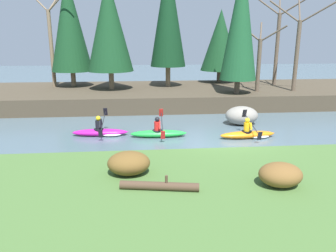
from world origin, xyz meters
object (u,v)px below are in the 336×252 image
Objects in this scene: kayaker_lead at (250,134)px; boulder_midstream at (242,115)px; kayaker_trailing at (102,132)px; driftwood_log at (159,186)px; kayaker_middle at (159,133)px.

kayaker_lead is 2.57m from boulder_midstream.
kayaker_trailing is (-7.12, 1.03, 0.00)m from kayaker_lead.
boulder_midstream is 10.19m from driftwood_log.
kayaker_trailing is at bearing -168.69° from boulder_midstream.
driftwood_log is at bearing -91.88° from kayaker_middle.
driftwood_log is at bearing -131.21° from kayaker_lead.
kayaker_trailing is 1.54× the size of boulder_midstream.
driftwood_log is at bearing -69.78° from kayaker_trailing.
kayaker_middle and kayaker_trailing have the same top height.
kayaker_middle is at bearing -7.38° from kayaker_trailing.
boulder_midstream is 0.81× the size of driftwood_log.
kayaker_trailing is at bearing 117.74° from driftwood_log.
kayaker_lead reaches higher than boulder_midstream.
kayaker_middle is at bearing 96.44° from driftwood_log.
driftwood_log is (-5.14, -8.80, 0.15)m from boulder_midstream.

